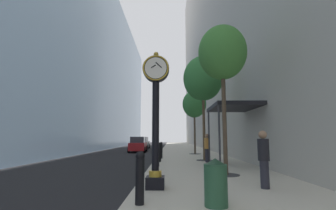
{
  "coord_description": "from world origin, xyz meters",
  "views": [
    {
      "loc": [
        1.13,
        -1.85,
        1.66
      ],
      "look_at": [
        0.87,
        20.6,
        4.69
      ],
      "focal_mm": 25.75,
      "sensor_mm": 36.0,
      "label": 1
    }
  ],
  "objects": [
    {
      "name": "sidewalk_right",
      "position": [
        2.9,
        30.0,
        0.07
      ],
      "size": [
        5.8,
        80.0,
        0.14
      ],
      "primitive_type": "cube",
      "color": "beige",
      "rests_on": "ground"
    },
    {
      "name": "bollard_nearest",
      "position": [
        0.42,
        3.88,
        0.76
      ],
      "size": [
        0.22,
        0.22,
        1.2
      ],
      "color": "black",
      "rests_on": "sidewalk_right"
    },
    {
      "name": "storefront_awning",
      "position": [
        4.56,
        11.51,
        3.28
      ],
      "size": [
        2.4,
        3.6,
        3.3
      ],
      "color": "black",
      "rests_on": "sidewalk_right"
    },
    {
      "name": "bollard_fifth",
      "position": [
        0.42,
        13.64,
        0.76
      ],
      "size": [
        0.22,
        0.22,
        1.2
      ],
      "color": "black",
      "rests_on": "sidewalk_right"
    },
    {
      "name": "bollard_third",
      "position": [
        0.42,
        8.76,
        0.76
      ],
      "size": [
        0.22,
        0.22,
        1.2
      ],
      "color": "black",
      "rests_on": "sidewalk_right"
    },
    {
      "name": "building_block_left",
      "position": [
        -12.37,
        30.0,
        12.72
      ],
      "size": [
        9.0,
        80.0,
        25.43
      ],
      "color": "#758EA8",
      "rests_on": "ground"
    },
    {
      "name": "bollard_sixth",
      "position": [
        0.42,
        16.08,
        0.76
      ],
      "size": [
        0.22,
        0.22,
        1.2
      ],
      "color": "black",
      "rests_on": "sidewalk_right"
    },
    {
      "name": "street_tree_near",
      "position": [
        3.39,
        8.28,
        5.29
      ],
      "size": [
        2.09,
        2.09,
        6.4
      ],
      "color": "#333335",
      "rests_on": "sidewalk_right"
    },
    {
      "name": "car_red_near",
      "position": [
        -2.64,
        26.22,
        0.84
      ],
      "size": [
        2.05,
        4.58,
        1.74
      ],
      "color": "#AD191E",
      "rests_on": "ground"
    },
    {
      "name": "street_clock",
      "position": [
        0.66,
        5.61,
        2.47
      ],
      "size": [
        0.84,
        0.55,
        4.26
      ],
      "color": "black",
      "rests_on": "sidewalk_right"
    },
    {
      "name": "pedestrian_walking",
      "position": [
        3.38,
        13.29,
        1.06
      ],
      "size": [
        0.36,
        0.46,
        1.75
      ],
      "color": "#23232D",
      "rests_on": "sidewalk_right"
    },
    {
      "name": "building_block_right",
      "position": [
        10.3,
        30.0,
        20.88
      ],
      "size": [
        9.0,
        80.0,
        41.75
      ],
      "color": "#B7B2A8",
      "rests_on": "ground"
    },
    {
      "name": "street_tree_mid_near",
      "position": [
        3.39,
        14.62,
        5.74
      ],
      "size": [
        2.74,
        2.74,
        7.2
      ],
      "color": "#333335",
      "rests_on": "sidewalk_right"
    },
    {
      "name": "car_grey_mid",
      "position": [
        -3.11,
        33.47,
        0.84
      ],
      "size": [
        2.16,
        4.71,
        1.73
      ],
      "color": "slate",
      "rests_on": "ground"
    },
    {
      "name": "street_tree_mid_far",
      "position": [
        3.39,
        20.96,
        4.8
      ],
      "size": [
        2.26,
        2.26,
        5.99
      ],
      "color": "#333335",
      "rests_on": "sidewalk_right"
    },
    {
      "name": "trash_bin",
      "position": [
        2.14,
        3.74,
        0.68
      ],
      "size": [
        0.53,
        0.53,
        1.05
      ],
      "color": "#234C33",
      "rests_on": "sidewalk_right"
    },
    {
      "name": "ground_plane",
      "position": [
        0.0,
        27.0,
        0.0
      ],
      "size": [
        110.0,
        110.0,
        0.0
      ],
      "primitive_type": "plane",
      "color": "black",
      "rests_on": "ground"
    },
    {
      "name": "bollard_fourth",
      "position": [
        0.42,
        11.2,
        0.76
      ],
      "size": [
        0.22,
        0.22,
        1.2
      ],
      "color": "black",
      "rests_on": "sidewalk_right"
    },
    {
      "name": "pedestrian_by_clock",
      "position": [
        3.96,
        5.65,
        1.06
      ],
      "size": [
        0.44,
        0.44,
        1.73
      ],
      "color": "#23232D",
      "rests_on": "sidewalk_right"
    }
  ]
}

